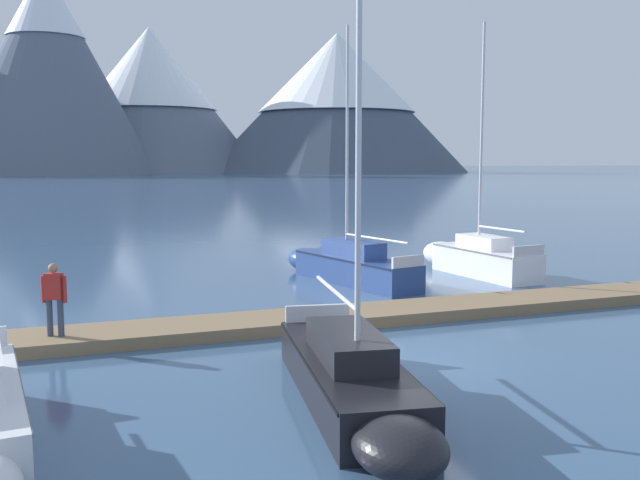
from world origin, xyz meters
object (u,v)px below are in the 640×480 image
sailboat_mid_dock_port (346,264)px  sailboat_mid_dock_starboard (475,257)px  person_on_dock (54,295)px  sailboat_second_berth (353,379)px

sailboat_mid_dock_port → sailboat_mid_dock_starboard: sailboat_mid_dock_starboard is taller
sailboat_mid_dock_starboard → person_on_dock: (-14.71, -6.39, 0.62)m
sailboat_mid_dock_starboard → sailboat_mid_dock_port: bearing=179.8°
sailboat_second_berth → person_on_dock: bearing=131.0°
sailboat_second_berth → sailboat_mid_dock_port: bearing=70.1°
sailboat_mid_dock_starboard → person_on_dock: sailboat_mid_dock_starboard is taller
sailboat_mid_dock_port → person_on_dock: (-9.50, -6.41, 0.64)m
sailboat_mid_dock_port → sailboat_mid_dock_starboard: 5.21m
sailboat_second_berth → sailboat_mid_dock_port: 13.03m
person_on_dock → sailboat_mid_dock_port: bearing=34.0°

